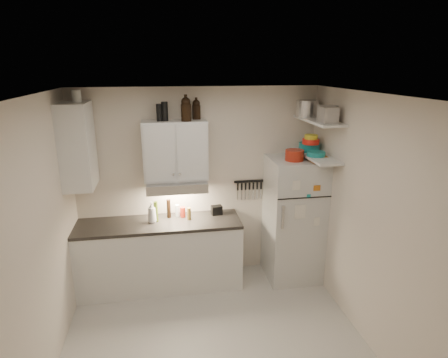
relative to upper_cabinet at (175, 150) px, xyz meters
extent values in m
cube|color=beige|center=(0.30, -1.33, -1.84)|extent=(3.20, 3.00, 0.02)
cube|color=silver|center=(0.30, -1.33, 0.78)|extent=(3.20, 3.00, 0.02)
cube|color=beige|center=(0.30, 0.18, -0.53)|extent=(3.20, 0.02, 2.60)
cube|color=beige|center=(-1.31, -1.33, -0.53)|extent=(0.02, 3.00, 2.60)
cube|color=beige|center=(1.91, -1.33, -0.53)|extent=(0.02, 3.00, 2.60)
cube|color=silver|center=(-0.25, -0.14, -1.39)|extent=(2.10, 0.60, 0.88)
cube|color=#272421|center=(-0.25, -0.14, -0.93)|extent=(2.10, 0.62, 0.04)
cube|color=silver|center=(0.00, 0.00, 0.00)|extent=(0.80, 0.33, 0.75)
cube|color=silver|center=(-1.14, -0.14, 0.12)|extent=(0.33, 0.55, 1.00)
cube|color=silver|center=(0.00, -0.06, -0.44)|extent=(0.76, 0.46, 0.12)
cube|color=silver|center=(1.55, -0.18, -0.98)|extent=(0.70, 0.68, 1.70)
cube|color=silver|center=(1.75, -0.31, 0.38)|extent=(0.30, 0.95, 0.03)
cube|color=silver|center=(1.75, -0.31, -0.07)|extent=(0.30, 0.95, 0.03)
cube|color=black|center=(1.00, 0.15, -0.51)|extent=(0.42, 0.02, 0.03)
cylinder|color=#A42413|center=(1.48, -0.27, -0.06)|extent=(0.29, 0.29, 0.14)
cube|color=#C66B18|center=(1.75, -0.37, -0.09)|extent=(0.18, 0.23, 0.08)
cylinder|color=silver|center=(1.56, -0.27, -0.07)|extent=(0.08, 0.08, 0.11)
cylinder|color=silver|center=(1.70, -0.04, 0.50)|extent=(0.33, 0.33, 0.21)
cube|color=#AAAAAD|center=(1.80, -0.44, 0.48)|extent=(0.20, 0.18, 0.18)
cube|color=#AAAAAD|center=(1.74, -0.59, 0.48)|extent=(0.18, 0.18, 0.18)
cylinder|color=teal|center=(1.74, -0.10, 0.00)|extent=(0.27, 0.27, 0.11)
cylinder|color=red|center=(1.73, -0.17, 0.09)|extent=(0.22, 0.22, 0.07)
cylinder|color=gold|center=(1.73, -0.17, 0.15)|extent=(0.17, 0.17, 0.05)
cylinder|color=teal|center=(1.71, -0.39, -0.02)|extent=(0.29, 0.29, 0.06)
cylinder|color=black|center=(-0.11, -0.02, 0.49)|extent=(0.10, 0.10, 0.23)
cylinder|color=black|center=(-0.17, -0.03, 0.48)|extent=(0.09, 0.09, 0.21)
cylinder|color=silver|center=(-1.08, -0.14, 0.69)|extent=(0.13, 0.13, 0.14)
imported|color=silver|center=(-0.33, -0.13, -0.75)|extent=(0.13, 0.13, 0.31)
cylinder|color=brown|center=(0.14, -0.11, -0.82)|extent=(0.07, 0.07, 0.16)
cylinder|color=#445816|center=(-0.28, -0.10, -0.77)|extent=(0.05, 0.05, 0.27)
cylinder|color=black|center=(-0.11, 0.00, -0.78)|extent=(0.05, 0.05, 0.25)
cylinder|color=silver|center=(0.00, 0.02, -0.82)|extent=(0.07, 0.07, 0.16)
cylinder|color=#A42413|center=(0.07, -0.01, -0.84)|extent=(0.08, 0.08, 0.14)
cube|color=black|center=(0.52, 0.01, -0.84)|extent=(0.15, 0.12, 0.12)
camera|label=1|loc=(-0.16, -4.65, 1.02)|focal=30.00mm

